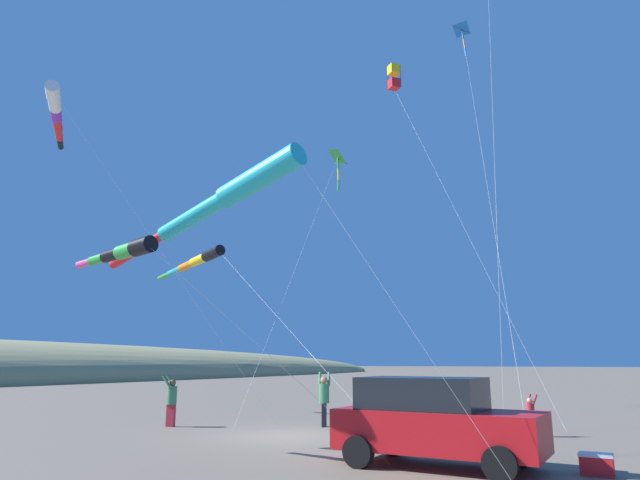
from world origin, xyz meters
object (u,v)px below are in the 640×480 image
at_px(person_child_green_jacket, 324,397).
at_px(kite_windsock_small_distant, 56,111).
at_px(person_adult_flyer, 171,398).
at_px(kite_delta_black_fish_shape, 339,157).
at_px(kite_delta_yellow_midlevel, 463,31).
at_px(kite_windsock_blue_topmost, 222,199).
at_px(kite_box_white_trailing, 394,78).
at_px(person_child_grey_jacket, 531,413).
at_px(cooler_box, 597,464).
at_px(kite_windsock_rainbow_low_near, 196,262).
at_px(parked_car, 434,420).
at_px(kite_windsock_red_high_left, 123,252).

height_order(person_child_green_jacket, kite_windsock_small_distant, kite_windsock_small_distant).
xyz_separation_m(person_adult_flyer, kite_delta_black_fish_shape, (0.37, 12.05, 12.80)).
bearing_deg(kite_windsock_small_distant, kite_delta_yellow_midlevel, 44.70).
distance_m(kite_windsock_blue_topmost, kite_box_white_trailing, 19.58).
bearing_deg(kite_windsock_blue_topmost, kite_windsock_small_distant, 163.18).
height_order(person_adult_flyer, person_child_grey_jacket, person_adult_flyer).
distance_m(cooler_box, person_adult_flyer, 13.64).
relative_size(cooler_box, person_child_grey_jacket, 0.51).
relative_size(person_child_green_jacket, kite_windsock_small_distant, 0.14).
height_order(kite_windsock_small_distant, kite_box_white_trailing, kite_box_white_trailing).
xyz_separation_m(person_child_grey_jacket, kite_box_white_trailing, (-6.99, 7.56, 16.54)).
height_order(kite_windsock_rainbow_low_near, kite_delta_black_fish_shape, kite_delta_black_fish_shape).
bearing_deg(person_child_green_jacket, parked_car, -43.63).
xyz_separation_m(person_adult_flyer, person_child_green_jacket, (4.63, 2.62, 0.06)).
bearing_deg(person_child_grey_jacket, cooler_box, -69.33).
distance_m(parked_car, kite_delta_yellow_midlevel, 24.91).
distance_m(cooler_box, kite_windsock_small_distant, 23.62).
relative_size(cooler_box, kite_windsock_blue_topmost, 0.06).
xyz_separation_m(person_adult_flyer, kite_box_white_trailing, (4.34, 10.96, 16.26)).
bearing_deg(cooler_box, kite_box_white_trailing, 124.68).
bearing_deg(parked_car, person_adult_flyer, 164.54).
relative_size(kite_windsock_small_distant, kite_windsock_red_high_left, 1.66).
height_order(cooler_box, kite_delta_black_fish_shape, kite_delta_black_fish_shape).
relative_size(parked_car, kite_windsock_rainbow_low_near, 0.30).
bearing_deg(cooler_box, person_child_grey_jacket, 110.67).
bearing_deg(kite_box_white_trailing, kite_windsock_small_distant, -131.82).
distance_m(person_adult_flyer, person_child_green_jacket, 5.32).
distance_m(parked_car, kite_box_white_trailing, 22.19).
bearing_deg(kite_windsock_blue_topmost, kite_box_white_trailing, 96.23).
relative_size(kite_windsock_blue_topmost, kite_delta_black_fish_shape, 0.76).
distance_m(kite_box_white_trailing, kite_windsock_rainbow_low_near, 14.94).
bearing_deg(kite_delta_black_fish_shape, kite_windsock_red_high_left, -79.82).
bearing_deg(kite_delta_black_fish_shape, kite_windsock_rainbow_low_near, -101.45).
xyz_separation_m(kite_windsock_rainbow_low_near, kite_delta_black_fish_shape, (1.92, 9.46, 7.42)).
relative_size(parked_car, kite_windsock_small_distant, 0.32).
bearing_deg(person_adult_flyer, person_child_grey_jacket, 16.70).
xyz_separation_m(kite_windsock_blue_topmost, kite_box_white_trailing, (-1.74, 15.95, 11.23)).
bearing_deg(kite_windsock_small_distant, person_child_green_jacket, 18.81).
relative_size(kite_windsock_red_high_left, kite_box_white_trailing, 0.45).
distance_m(person_child_green_jacket, kite_windsock_blue_topmost, 9.21).
distance_m(person_child_green_jacket, person_child_grey_jacket, 6.76).
distance_m(kite_windsock_rainbow_low_near, kite_delta_black_fish_shape, 12.18).
distance_m(kite_windsock_small_distant, kite_windsock_blue_topmost, 14.83).
relative_size(parked_car, kite_windsock_blue_topmost, 0.40).
height_order(parked_car, kite_delta_yellow_midlevel, kite_delta_yellow_midlevel).
bearing_deg(person_child_grey_jacket, parked_car, -98.48).
bearing_deg(kite_delta_yellow_midlevel, kite_windsock_red_high_left, -102.61).
bearing_deg(person_child_grey_jacket, person_child_green_jacket, -173.37).
relative_size(person_child_green_jacket, kite_delta_black_fish_shape, 0.13).
height_order(person_child_grey_jacket, kite_windsock_red_high_left, kite_windsock_red_high_left).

